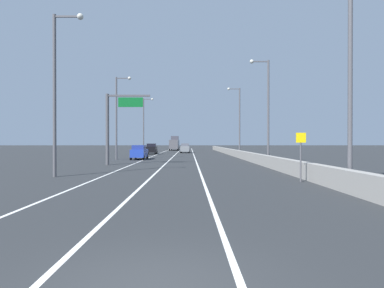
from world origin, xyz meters
TOP-DOWN VIEW (x-y plane):
  - ground_plane at (0.00, 64.00)m, footprint 320.00×320.00m
  - lane_stripe_left at (-5.50, 55.00)m, footprint 0.16×130.00m
  - lane_stripe_center at (-2.00, 55.00)m, footprint 0.16×130.00m
  - lane_stripe_right at (1.50, 55.00)m, footprint 0.16×130.00m
  - jersey_barrier_right at (8.32, 40.00)m, footprint 0.60×120.00m
  - overhead_sign_gantry at (-7.26, 29.98)m, footprint 4.68×0.36m
  - speed_advisory_sign at (7.42, 14.80)m, footprint 0.60×0.11m
  - lamp_post_right_near at (8.80, 11.90)m, footprint 2.14×0.44m
  - lamp_post_right_second at (8.99, 30.94)m, footprint 2.14×0.44m
  - lamp_post_right_third at (8.72, 49.97)m, footprint 2.14×0.44m
  - lamp_post_left_near at (-8.52, 17.90)m, footprint 2.14×0.44m
  - lamp_post_left_mid at (-9.12, 40.74)m, footprint 2.14×0.44m
  - lamp_post_left_far at (-8.47, 63.59)m, footprint 2.14×0.44m
  - car_black_0 at (-6.77, 61.11)m, footprint 1.99×4.71m
  - car_blue_1 at (-6.27, 41.09)m, footprint 1.94×4.72m
  - car_gray_2 at (-0.23, 68.32)m, footprint 2.04×4.81m
  - box_truck at (-3.51, 89.86)m, footprint 2.63×8.68m

SIDE VIEW (x-z plane):
  - ground_plane at x=0.00m, z-range 0.00..0.00m
  - lane_stripe_left at x=-5.50m, z-range 0.00..0.00m
  - lane_stripe_center at x=-2.00m, z-range 0.00..0.00m
  - lane_stripe_right at x=1.50m, z-range 0.00..0.00m
  - jersey_barrier_right at x=8.32m, z-range 0.00..1.10m
  - car_blue_1 at x=-6.27m, z-range 0.00..1.99m
  - car_gray_2 at x=-0.23m, z-range 0.00..2.07m
  - car_black_0 at x=-6.77m, z-range 0.00..2.08m
  - speed_advisory_sign at x=7.42m, z-range 0.26..3.26m
  - box_truck at x=-3.51m, z-range -0.18..3.89m
  - overhead_sign_gantry at x=-7.26m, z-range 0.98..8.48m
  - lamp_post_right_near at x=8.80m, z-range 0.77..12.14m
  - lamp_post_right_second at x=8.99m, z-range 0.77..12.14m
  - lamp_post_right_third at x=8.72m, z-range 0.77..12.14m
  - lamp_post_left_near at x=-8.52m, z-range 0.77..12.14m
  - lamp_post_left_mid at x=-9.12m, z-range 0.77..12.14m
  - lamp_post_left_far at x=-8.47m, z-range 0.77..12.14m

